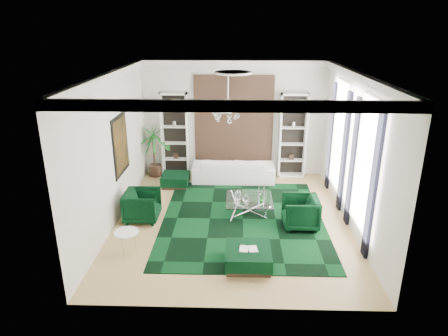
{
  "coord_description": "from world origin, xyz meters",
  "views": [
    {
      "loc": [
        0.08,
        -9.46,
        4.88
      ],
      "look_at": [
        -0.23,
        0.5,
        1.26
      ],
      "focal_mm": 32.0,
      "sensor_mm": 36.0,
      "label": 1
    }
  ],
  "objects_px": {
    "coffee_table": "(249,206)",
    "ottoman_front": "(248,257)",
    "sofa": "(233,169)",
    "palm": "(153,143)",
    "side_table": "(127,243)",
    "armchair_right": "(300,212)",
    "armchair_left": "(142,206)",
    "ottoman_side": "(176,180)"
  },
  "relations": [
    {
      "from": "sofa",
      "to": "side_table",
      "type": "distance_m",
      "value": 5.08
    },
    {
      "from": "sofa",
      "to": "side_table",
      "type": "height_order",
      "value": "sofa"
    },
    {
      "from": "side_table",
      "to": "palm",
      "type": "xyz_separation_m",
      "value": [
        -0.32,
        4.86,
        0.9
      ]
    },
    {
      "from": "armchair_left",
      "to": "palm",
      "type": "distance_m",
      "value": 3.33
    },
    {
      "from": "armchair_left",
      "to": "ottoman_side",
      "type": "distance_m",
      "value": 2.45
    },
    {
      "from": "sofa",
      "to": "coffee_table",
      "type": "relative_size",
      "value": 2.14
    },
    {
      "from": "palm",
      "to": "ottoman_side",
      "type": "bearing_deg",
      "value": -46.16
    },
    {
      "from": "coffee_table",
      "to": "ottoman_side",
      "type": "height_order",
      "value": "coffee_table"
    },
    {
      "from": "ottoman_side",
      "to": "armchair_right",
      "type": "bearing_deg",
      "value": -36.56
    },
    {
      "from": "coffee_table",
      "to": "side_table",
      "type": "relative_size",
      "value": 2.27
    },
    {
      "from": "armchair_left",
      "to": "side_table",
      "type": "bearing_deg",
      "value": -179.27
    },
    {
      "from": "armchair_left",
      "to": "ottoman_side",
      "type": "bearing_deg",
      "value": -12.22
    },
    {
      "from": "ottoman_front",
      "to": "palm",
      "type": "relative_size",
      "value": 0.42
    },
    {
      "from": "ottoman_side",
      "to": "side_table",
      "type": "bearing_deg",
      "value": -97.04
    },
    {
      "from": "sofa",
      "to": "palm",
      "type": "bearing_deg",
      "value": -7.45
    },
    {
      "from": "coffee_table",
      "to": "ottoman_front",
      "type": "bearing_deg",
      "value": -92.17
    },
    {
      "from": "ottoman_front",
      "to": "palm",
      "type": "height_order",
      "value": "palm"
    },
    {
      "from": "coffee_table",
      "to": "ottoman_front",
      "type": "distance_m",
      "value": 2.49
    },
    {
      "from": "ottoman_side",
      "to": "ottoman_front",
      "type": "relative_size",
      "value": 0.87
    },
    {
      "from": "side_table",
      "to": "ottoman_side",
      "type": "bearing_deg",
      "value": 82.96
    },
    {
      "from": "armchair_left",
      "to": "palm",
      "type": "relative_size",
      "value": 0.38
    },
    {
      "from": "side_table",
      "to": "palm",
      "type": "relative_size",
      "value": 0.24
    },
    {
      "from": "armchair_right",
      "to": "side_table",
      "type": "xyz_separation_m",
      "value": [
        -4.05,
        -1.37,
        -0.14
      ]
    },
    {
      "from": "coffee_table",
      "to": "palm",
      "type": "height_order",
      "value": "palm"
    },
    {
      "from": "sofa",
      "to": "ottoman_front",
      "type": "relative_size",
      "value": 2.75
    },
    {
      "from": "sofa",
      "to": "palm",
      "type": "xyz_separation_m",
      "value": [
        -2.66,
        0.35,
        0.77
      ]
    },
    {
      "from": "armchair_left",
      "to": "ottoman_side",
      "type": "relative_size",
      "value": 1.06
    },
    {
      "from": "armchair_right",
      "to": "coffee_table",
      "type": "relative_size",
      "value": 0.72
    },
    {
      "from": "ottoman_side",
      "to": "side_table",
      "type": "xyz_separation_m",
      "value": [
        -0.5,
        -4.01,
        0.08
      ]
    },
    {
      "from": "side_table",
      "to": "palm",
      "type": "height_order",
      "value": "palm"
    },
    {
      "from": "ottoman_front",
      "to": "side_table",
      "type": "height_order",
      "value": "side_table"
    },
    {
      "from": "armchair_left",
      "to": "side_table",
      "type": "distance_m",
      "value": 1.63
    },
    {
      "from": "side_table",
      "to": "ottoman_front",
      "type": "bearing_deg",
      "value": -8.42
    },
    {
      "from": "side_table",
      "to": "armchair_right",
      "type": "bearing_deg",
      "value": 18.71
    },
    {
      "from": "armchair_right",
      "to": "ottoman_front",
      "type": "relative_size",
      "value": 0.92
    },
    {
      "from": "armchair_right",
      "to": "armchair_left",
      "type": "bearing_deg",
      "value": -93.56
    },
    {
      "from": "coffee_table",
      "to": "ottoman_front",
      "type": "relative_size",
      "value": 1.28
    },
    {
      "from": "ottoman_side",
      "to": "sofa",
      "type": "bearing_deg",
      "value": 15.28
    },
    {
      "from": "ottoman_side",
      "to": "side_table",
      "type": "relative_size",
      "value": 1.54
    },
    {
      "from": "sofa",
      "to": "ottoman_side",
      "type": "height_order",
      "value": "sofa"
    },
    {
      "from": "ottoman_side",
      "to": "palm",
      "type": "height_order",
      "value": "palm"
    },
    {
      "from": "coffee_table",
      "to": "ottoman_side",
      "type": "bearing_deg",
      "value": 140.13
    }
  ]
}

